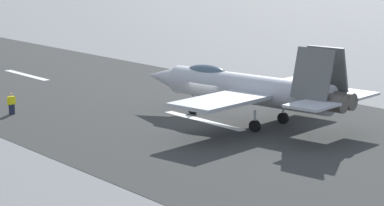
% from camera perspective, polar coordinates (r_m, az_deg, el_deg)
% --- Properties ---
extents(ground_plane, '(400.00, 400.00, 0.00)m').
position_cam_1_polar(ground_plane, '(52.75, 0.59, -1.28)').
color(ground_plane, slate).
extents(runway_strip, '(240.00, 26.00, 0.02)m').
position_cam_1_polar(runway_strip, '(52.74, 0.60, -1.27)').
color(runway_strip, '#323331').
rests_on(runway_strip, ground).
extents(fighter_jet, '(17.69, 15.05, 5.66)m').
position_cam_1_polar(fighter_jet, '(51.31, 4.13, 1.14)').
color(fighter_jet, '#A8AAB1').
rests_on(fighter_jet, ground).
extents(crew_person, '(0.33, 0.70, 1.57)m').
position_cam_1_polar(crew_person, '(55.93, -13.37, -0.05)').
color(crew_person, '#1E2338').
rests_on(crew_person, ground).
extents(marker_cone_mid, '(0.44, 0.44, 0.55)m').
position_cam_1_polar(marker_cone_mid, '(63.40, 7.04, 0.98)').
color(marker_cone_mid, orange).
rests_on(marker_cone_mid, ground).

